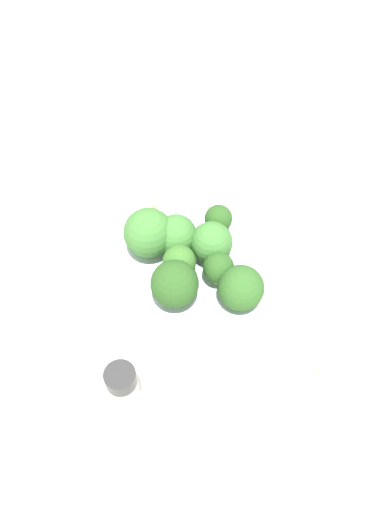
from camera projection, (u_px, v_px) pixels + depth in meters
name	position (u px, v px, depth m)	size (l,w,h in m)	color
ground_plane	(192.00, 295.00, 0.64)	(3.00, 3.00, 0.00)	silver
bowl	(192.00, 284.00, 0.61)	(0.21, 0.21, 0.05)	silver
broccoli_floret_0	(149.00, 233.00, 0.58)	(0.06, 0.06, 0.06)	#84AD66
broccoli_floret_1	(176.00, 235.00, 0.59)	(0.05, 0.05, 0.05)	#84AD66
broccoli_floret_2	(211.00, 243.00, 0.58)	(0.05, 0.05, 0.05)	#7A9E5B
broccoli_floret_3	(219.00, 268.00, 0.56)	(0.04, 0.04, 0.05)	#8EB770
broccoli_floret_4	(179.00, 262.00, 0.57)	(0.04, 0.04, 0.05)	#7A9E5B
broccoli_floret_5	(175.00, 284.00, 0.54)	(0.05, 0.05, 0.06)	#8EB770
broccoli_floret_6	(241.00, 288.00, 0.55)	(0.05, 0.05, 0.05)	#84AD66
broccoli_floret_7	(218.00, 220.00, 0.60)	(0.03, 0.03, 0.05)	#84AD66
pepper_shaker	(124.00, 390.00, 0.52)	(0.03, 0.03, 0.08)	silver
almond_crumb_0	(318.00, 372.00, 0.57)	(0.01, 0.00, 0.01)	tan
almond_crumb_1	(154.00, 208.00, 0.72)	(0.01, 0.01, 0.01)	olive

